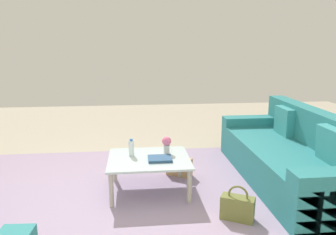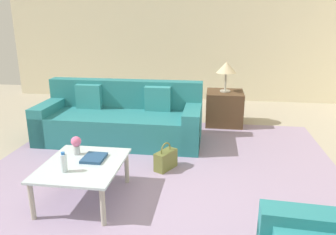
{
  "view_description": "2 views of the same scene",
  "coord_description": "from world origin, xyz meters",
  "px_view_note": "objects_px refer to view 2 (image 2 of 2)",
  "views": [
    {
      "loc": [
        -0.25,
        3.07,
        1.7
      ],
      "look_at": [
        -0.6,
        -0.26,
        0.93
      ],
      "focal_mm": 35.0,
      "sensor_mm": 36.0,
      "label": 1
    },
    {
      "loc": [
        2.5,
        0.79,
        1.83
      ],
      "look_at": [
        -0.79,
        0.33,
        0.82
      ],
      "focal_mm": 35.0,
      "sensor_mm": 36.0,
      "label": 2
    }
  ],
  "objects_px": {
    "couch": "(122,121)",
    "flower_vase": "(76,144)",
    "table_lamp": "(226,68)",
    "handbag_tan": "(64,168)",
    "handbag_olive": "(166,159)",
    "side_table": "(224,108)",
    "water_bottle": "(64,163)",
    "coffee_table": "(83,168)",
    "coffee_table_book": "(94,158)"
  },
  "relations": [
    {
      "from": "couch",
      "to": "flower_vase",
      "type": "bearing_deg",
      "value": -1.81
    },
    {
      "from": "handbag_olive",
      "to": "side_table",
      "type": "bearing_deg",
      "value": 158.87
    },
    {
      "from": "table_lamp",
      "to": "handbag_olive",
      "type": "distance_m",
      "value": 2.29
    },
    {
      "from": "side_table",
      "to": "handbag_tan",
      "type": "distance_m",
      "value": 3.06
    },
    {
      "from": "couch",
      "to": "coffee_table",
      "type": "height_order",
      "value": "couch"
    },
    {
      "from": "coffee_table_book",
      "to": "coffee_table",
      "type": "bearing_deg",
      "value": -33.7
    },
    {
      "from": "coffee_table_book",
      "to": "handbag_tan",
      "type": "xyz_separation_m",
      "value": [
        -0.29,
        -0.49,
        -0.29
      ]
    },
    {
      "from": "handbag_olive",
      "to": "coffee_table",
      "type": "bearing_deg",
      "value": -41.74
    },
    {
      "from": "coffee_table_book",
      "to": "handbag_olive",
      "type": "bearing_deg",
      "value": 137.06
    },
    {
      "from": "coffee_table",
      "to": "side_table",
      "type": "bearing_deg",
      "value": 151.82
    },
    {
      "from": "side_table",
      "to": "handbag_tan",
      "type": "height_order",
      "value": "side_table"
    },
    {
      "from": "coffee_table",
      "to": "water_bottle",
      "type": "bearing_deg",
      "value": -26.57
    },
    {
      "from": "water_bottle",
      "to": "coffee_table",
      "type": "bearing_deg",
      "value": 153.43
    },
    {
      "from": "coffee_table",
      "to": "table_lamp",
      "type": "xyz_separation_m",
      "value": [
        -2.8,
        1.5,
        0.64
      ]
    },
    {
      "from": "coffee_table_book",
      "to": "side_table",
      "type": "distance_m",
      "value": 3.04
    },
    {
      "from": "couch",
      "to": "coffee_table_book",
      "type": "bearing_deg",
      "value": 6.11
    },
    {
      "from": "coffee_table_book",
      "to": "flower_vase",
      "type": "xyz_separation_m",
      "value": [
        -0.1,
        -0.23,
        0.11
      ]
    },
    {
      "from": "couch",
      "to": "flower_vase",
      "type": "distance_m",
      "value": 1.6
    },
    {
      "from": "flower_vase",
      "to": "coffee_table",
      "type": "bearing_deg",
      "value": 34.29
    },
    {
      "from": "water_bottle",
      "to": "side_table",
      "type": "bearing_deg",
      "value": 151.93
    },
    {
      "from": "couch",
      "to": "side_table",
      "type": "bearing_deg",
      "value": 121.98
    },
    {
      "from": "table_lamp",
      "to": "handbag_olive",
      "type": "relative_size",
      "value": 1.46
    },
    {
      "from": "flower_vase",
      "to": "handbag_olive",
      "type": "bearing_deg",
      "value": 124.35
    },
    {
      "from": "water_bottle",
      "to": "handbag_olive",
      "type": "distance_m",
      "value": 1.38
    },
    {
      "from": "couch",
      "to": "coffee_table_book",
      "type": "relative_size",
      "value": 9.23
    },
    {
      "from": "water_bottle",
      "to": "side_table",
      "type": "distance_m",
      "value": 3.41
    },
    {
      "from": "coffee_table_book",
      "to": "side_table",
      "type": "height_order",
      "value": "side_table"
    },
    {
      "from": "couch",
      "to": "flower_vase",
      "type": "xyz_separation_m",
      "value": [
        1.58,
        -0.05,
        0.23
      ]
    },
    {
      "from": "coffee_table",
      "to": "water_bottle",
      "type": "xyz_separation_m",
      "value": [
        0.2,
        -0.1,
        0.14
      ]
    },
    {
      "from": "water_bottle",
      "to": "couch",
      "type": "bearing_deg",
      "value": -180.0
    },
    {
      "from": "water_bottle",
      "to": "handbag_tan",
      "type": "relative_size",
      "value": 0.57
    },
    {
      "from": "side_table",
      "to": "coffee_table_book",
      "type": "bearing_deg",
      "value": -27.92
    },
    {
      "from": "coffee_table",
      "to": "water_bottle",
      "type": "distance_m",
      "value": 0.27
    },
    {
      "from": "table_lamp",
      "to": "coffee_table_book",
      "type": "bearing_deg",
      "value": -27.92
    },
    {
      "from": "couch",
      "to": "side_table",
      "type": "relative_size",
      "value": 3.87
    },
    {
      "from": "couch",
      "to": "handbag_olive",
      "type": "bearing_deg",
      "value": 40.66
    },
    {
      "from": "side_table",
      "to": "table_lamp",
      "type": "height_order",
      "value": "table_lamp"
    },
    {
      "from": "side_table",
      "to": "flower_vase",
      "type": "bearing_deg",
      "value": -32.6
    },
    {
      "from": "couch",
      "to": "coffee_table",
      "type": "distance_m",
      "value": 1.8
    },
    {
      "from": "table_lamp",
      "to": "side_table",
      "type": "bearing_deg",
      "value": 180.0
    },
    {
      "from": "flower_vase",
      "to": "handbag_tan",
      "type": "bearing_deg",
      "value": -126.14
    },
    {
      "from": "table_lamp",
      "to": "handbag_olive",
      "type": "height_order",
      "value": "table_lamp"
    },
    {
      "from": "table_lamp",
      "to": "handbag_tan",
      "type": "height_order",
      "value": "table_lamp"
    },
    {
      "from": "water_bottle",
      "to": "flower_vase",
      "type": "xyz_separation_m",
      "value": [
        -0.42,
        -0.05,
        0.03
      ]
    },
    {
      "from": "couch",
      "to": "coffee_table",
      "type": "xyz_separation_m",
      "value": [
        1.8,
        0.1,
        0.06
      ]
    },
    {
      "from": "water_bottle",
      "to": "table_lamp",
      "type": "distance_m",
      "value": 3.44
    },
    {
      "from": "table_lamp",
      "to": "handbag_tan",
      "type": "relative_size",
      "value": 1.46
    },
    {
      "from": "handbag_tan",
      "to": "coffee_table_book",
      "type": "bearing_deg",
      "value": 59.35
    },
    {
      "from": "coffee_table",
      "to": "handbag_tan",
      "type": "height_order",
      "value": "coffee_table"
    },
    {
      "from": "couch",
      "to": "table_lamp",
      "type": "relative_size",
      "value": 4.72
    }
  ]
}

